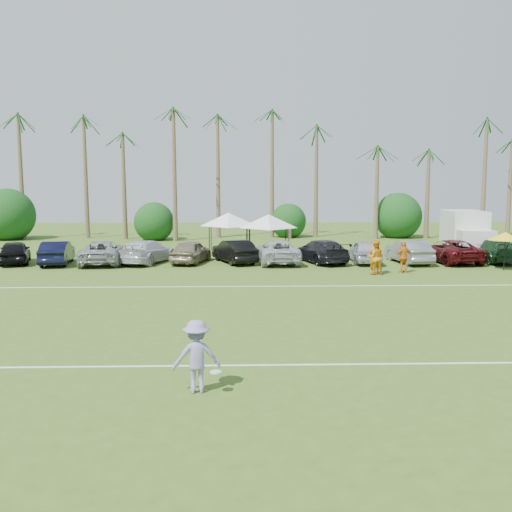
{
  "coord_description": "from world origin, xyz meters",
  "views": [
    {
      "loc": [
        1.44,
        -12.96,
        4.89
      ],
      "look_at": [
        2.21,
        13.03,
        1.6
      ],
      "focal_mm": 40.0,
      "sensor_mm": 36.0,
      "label": 1
    }
  ],
  "objects": [
    {
      "name": "ground",
      "position": [
        0.0,
        0.0,
        0.0
      ],
      "size": [
        120.0,
        120.0,
        0.0
      ],
      "primitive_type": "plane",
      "color": "#3C5A1B",
      "rests_on": "ground"
    },
    {
      "name": "field_lines",
      "position": [
        0.0,
        8.0,
        0.01
      ],
      "size": [
        80.0,
        12.1,
        0.01
      ],
      "color": "white",
      "rests_on": "ground"
    },
    {
      "name": "palm_tree_1",
      "position": [
        -17.0,
        38.0,
        8.35
      ],
      "size": [
        2.4,
        2.4,
        9.9
      ],
      "color": "brown",
      "rests_on": "ground"
    },
    {
      "name": "palm_tree_2",
      "position": [
        -12.0,
        38.0,
        9.21
      ],
      "size": [
        2.4,
        2.4,
        10.9
      ],
      "color": "brown",
      "rests_on": "ground"
    },
    {
      "name": "palm_tree_3",
      "position": [
        -8.0,
        38.0,
        10.06
      ],
      "size": [
        2.4,
        2.4,
        11.9
      ],
      "color": "brown",
      "rests_on": "ground"
    },
    {
      "name": "palm_tree_4",
      "position": [
        -4.0,
        38.0,
        7.48
      ],
      "size": [
        2.4,
        2.4,
        8.9
      ],
      "color": "brown",
      "rests_on": "ground"
    },
    {
      "name": "palm_tree_5",
      "position": [
        0.0,
        38.0,
        8.35
      ],
      "size": [
        2.4,
        2.4,
        9.9
      ],
      "color": "brown",
      "rests_on": "ground"
    },
    {
      "name": "palm_tree_6",
      "position": [
        4.0,
        38.0,
        9.21
      ],
      "size": [
        2.4,
        2.4,
        10.9
      ],
      "color": "brown",
      "rests_on": "ground"
    },
    {
      "name": "palm_tree_7",
      "position": [
        8.0,
        38.0,
        10.06
      ],
      "size": [
        2.4,
        2.4,
        11.9
      ],
      "color": "brown",
      "rests_on": "ground"
    },
    {
      "name": "palm_tree_8",
      "position": [
        13.0,
        38.0,
        7.48
      ],
      "size": [
        2.4,
        2.4,
        8.9
      ],
      "color": "brown",
      "rests_on": "ground"
    },
    {
      "name": "palm_tree_9",
      "position": [
        18.0,
        38.0,
        8.35
      ],
      "size": [
        2.4,
        2.4,
        9.9
      ],
      "color": "brown",
      "rests_on": "ground"
    },
    {
      "name": "palm_tree_10",
      "position": [
        23.0,
        38.0,
        9.21
      ],
      "size": [
        2.4,
        2.4,
        10.9
      ],
      "color": "brown",
      "rests_on": "ground"
    },
    {
      "name": "bush_tree_0",
      "position": [
        -19.0,
        39.0,
        1.8
      ],
      "size": [
        4.0,
        4.0,
        4.0
      ],
      "color": "brown",
      "rests_on": "ground"
    },
    {
      "name": "bush_tree_1",
      "position": [
        -6.0,
        39.0,
        1.8
      ],
      "size": [
        4.0,
        4.0,
        4.0
      ],
      "color": "brown",
      "rests_on": "ground"
    },
    {
      "name": "bush_tree_2",
      "position": [
        6.0,
        39.0,
        1.8
      ],
      "size": [
        4.0,
        4.0,
        4.0
      ],
      "color": "brown",
      "rests_on": "ground"
    },
    {
      "name": "bush_tree_3",
      "position": [
        16.0,
        39.0,
        1.8
      ],
      "size": [
        4.0,
        4.0,
        4.0
      ],
      "color": "brown",
      "rests_on": "ground"
    },
    {
      "name": "sideline_player_a",
      "position": [
        8.88,
        17.77,
        0.91
      ],
      "size": [
        0.77,
        0.63,
        1.83
      ],
      "primitive_type": "imported",
      "rotation": [
        0.0,
        0.0,
        2.81
      ],
      "color": "orange",
      "rests_on": "ground"
    },
    {
      "name": "sideline_player_b",
      "position": [
        8.83,
        17.45,
        0.93
      ],
      "size": [
        0.93,
        0.73,
        1.87
      ],
      "primitive_type": "imported",
      "rotation": [
        0.0,
        0.0,
        3.12
      ],
      "color": "orange",
      "rests_on": "ground"
    },
    {
      "name": "sideline_player_c",
      "position": [
        10.53,
        17.98,
        0.88
      ],
      "size": [
        1.1,
        0.66,
        1.75
      ],
      "primitive_type": "imported",
      "rotation": [
        0.0,
        0.0,
        3.38
      ],
      "color": "orange",
      "rests_on": "ground"
    },
    {
      "name": "box_truck",
      "position": [
        16.93,
        25.22,
        1.64
      ],
      "size": [
        2.93,
        6.18,
        3.07
      ],
      "rotation": [
        0.0,
        0.0,
        -0.12
      ],
      "color": "silver",
      "rests_on": "ground"
    },
    {
      "name": "canopy_tent_left",
      "position": [
        0.68,
        27.99,
        2.84
      ],
      "size": [
        4.1,
        4.1,
        3.32
      ],
      "color": "black",
      "rests_on": "ground"
    },
    {
      "name": "canopy_tent_right",
      "position": [
        3.47,
        26.26,
        2.81
      ],
      "size": [
        4.05,
        4.05,
        3.28
      ],
      "color": "black",
      "rests_on": "ground"
    },
    {
      "name": "market_umbrella",
      "position": [
        16.51,
        18.68,
        1.96
      ],
      "size": [
        1.97,
        1.97,
        2.19
      ],
      "color": "black",
      "rests_on": "ground"
    },
    {
      "name": "frisbee_player",
      "position": [
        0.43,
        0.06,
        0.87
      ],
      "size": [
        1.21,
        0.8,
        1.74
      ],
      "rotation": [
        0.0,
        0.0,
        3.29
      ],
      "color": "#8C85BD",
      "rests_on": "ground"
    },
    {
      "name": "parked_car_0",
      "position": [
        -12.42,
        22.38,
        0.72
      ],
      "size": [
        2.86,
        4.54,
        1.44
      ],
      "primitive_type": "imported",
      "rotation": [
        0.0,
        0.0,
        3.44
      ],
      "color": "black",
      "rests_on": "ground"
    },
    {
      "name": "parked_car_1",
      "position": [
        -9.71,
        21.97,
        0.72
      ],
      "size": [
        2.09,
        4.53,
        1.44
      ],
      "primitive_type": "imported",
      "rotation": [
        0.0,
        0.0,
        3.27
      ],
      "color": "black",
      "rests_on": "ground"
    },
    {
      "name": "parked_car_2",
      "position": [
        -7.0,
        22.12,
        0.72
      ],
      "size": [
        2.93,
        5.41,
        1.44
      ],
      "primitive_type": "imported",
      "rotation": [
        0.0,
        0.0,
        3.25
      ],
      "color": "#92989E",
      "rests_on": "ground"
    },
    {
      "name": "parked_car_3",
      "position": [
        -4.29,
        22.4,
        0.72
      ],
      "size": [
        3.48,
        5.34,
        1.44
      ],
      "primitive_type": "imported",
      "rotation": [
        0.0,
        0.0,
        2.82
      ],
      "color": "silver",
      "rests_on": "ground"
    },
    {
      "name": "parked_car_4",
      "position": [
        -1.57,
        22.36,
        0.72
      ],
      "size": [
        2.63,
        4.5,
        1.44
      ],
      "primitive_type": "imported",
      "rotation": [
        0.0,
        0.0,
        2.91
      ],
      "color": "gray",
      "rests_on": "ground"
    },
    {
      "name": "parked_car_5",
      "position": [
        1.14,
        22.38,
        0.72
      ],
      "size": [
        3.03,
        4.62,
        1.44
      ],
      "primitive_type": "imported",
      "rotation": [
        0.0,
        0.0,
        3.52
      ],
      "color": "black",
      "rests_on": "ground"
    },
    {
      "name": "parked_car_6",
      "position": [
        3.85,
        22.14,
        0.72
      ],
      "size": [
        2.64,
        5.29,
        1.44
      ],
      "primitive_type": "imported",
      "rotation": [
        0.0,
        0.0,
        3.19
      ],
      "color": "#B3B6BF",
      "rests_on": "ground"
    },
    {
      "name": "parked_car_7",
      "position": [
        6.56,
        22.31,
        0.72
      ],
      "size": [
        3.37,
        5.33,
        1.44
      ],
      "primitive_type": "imported",
      "rotation": [
        0.0,
        0.0,
        3.44
      ],
      "color": "black",
      "rests_on": "ground"
    },
    {
      "name": "parked_car_8",
      "position": [
        9.27,
        22.07,
        0.72
      ],
      "size": [
        1.9,
        4.3,
        1.44
      ],
      "primitive_type": "imported",
      "rotation": [
        0.0,
        0.0,
        3.09
      ],
      "color": "#B1B2BF",
      "rests_on": "ground"
    },
    {
      "name": "parked_car_9",
      "position": [
        11.98,
        21.87,
        0.72
      ],
      "size": [
        2.05,
        4.52,
        1.44
      ],
      "primitive_type": "imported",
      "rotation": [
        0.0,
        0.0,
        3.26
      ],
      "color": "gray",
      "rests_on": "ground"
    },
    {
      "name": "parked_car_10",
      "position": [
        14.69,
        22.15,
        0.72
      ],
      "size": [
        2.88,
        5.39,
        1.44
      ],
      "primitive_type": "imported",
      "rotation": [
        0.0,
        0.0,
        3.24
      ],
      "color": "#480B10",
      "rests_on": "ground"
    },
    {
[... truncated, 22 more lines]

